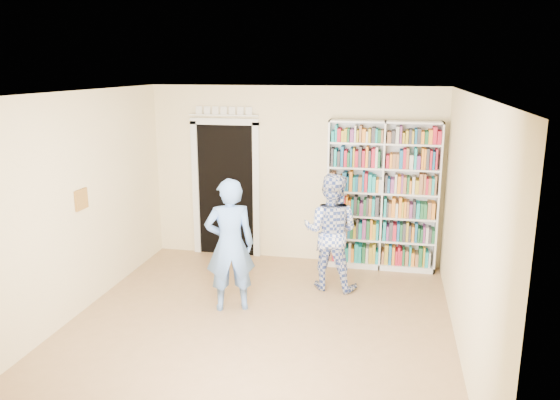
% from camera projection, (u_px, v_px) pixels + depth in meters
% --- Properties ---
extents(floor, '(5.00, 5.00, 0.00)m').
position_uv_depth(floor, '(256.00, 329.00, 6.35)').
color(floor, '#967049').
rests_on(floor, ground).
extents(ceiling, '(5.00, 5.00, 0.00)m').
position_uv_depth(ceiling, '(253.00, 93.00, 5.71)').
color(ceiling, white).
rests_on(ceiling, wall_back).
extents(wall_back, '(4.50, 0.00, 4.50)m').
position_uv_depth(wall_back, '(294.00, 175.00, 8.41)').
color(wall_back, beige).
rests_on(wall_back, floor).
extents(wall_left, '(0.00, 5.00, 5.00)m').
position_uv_depth(wall_left, '(71.00, 207.00, 6.47)').
color(wall_left, beige).
rests_on(wall_left, floor).
extents(wall_right, '(0.00, 5.00, 5.00)m').
position_uv_depth(wall_right, '(467.00, 229.00, 5.59)').
color(wall_right, beige).
rests_on(wall_right, floor).
extents(bookshelf, '(1.62, 0.30, 2.22)m').
position_uv_depth(bookshelf, '(382.00, 195.00, 8.05)').
color(bookshelf, white).
rests_on(bookshelf, floor).
extents(doorway, '(1.10, 0.08, 2.43)m').
position_uv_depth(doorway, '(226.00, 183.00, 8.64)').
color(doorway, black).
rests_on(doorway, floor).
extents(wall_art, '(0.03, 0.25, 0.25)m').
position_uv_depth(wall_art, '(81.00, 199.00, 6.64)').
color(wall_art, brown).
rests_on(wall_art, wall_left).
extents(man_blue, '(0.72, 0.59, 1.68)m').
position_uv_depth(man_blue, '(230.00, 245.00, 6.70)').
color(man_blue, '#5D88CF').
rests_on(man_blue, floor).
extents(man_plaid, '(0.86, 0.71, 1.61)m').
position_uv_depth(man_plaid, '(331.00, 232.00, 7.38)').
color(man_plaid, '#344CA0').
rests_on(man_plaid, floor).
extents(paper_sheet, '(0.17, 0.08, 0.26)m').
position_uv_depth(paper_sheet, '(337.00, 230.00, 7.18)').
color(paper_sheet, white).
rests_on(paper_sheet, man_plaid).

